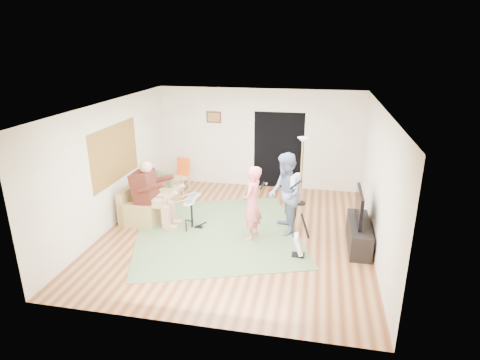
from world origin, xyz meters
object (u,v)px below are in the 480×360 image
tv_cabinet (359,234)px  singer (252,203)px  television (359,206)px  guitar_spare (299,244)px  guitarist (285,194)px  drum_kit (192,214)px  dining_chair (181,180)px  sofa (149,201)px  torchiere_lamp (302,159)px

tv_cabinet → singer: bearing=-177.8°
singer → television: (2.09, 0.08, 0.07)m
guitar_spare → tv_cabinet: size_ratio=0.63×
guitarist → television: bearing=62.0°
tv_cabinet → television: television is taller
drum_kit → dining_chair: (-0.96, 2.07, 0.01)m
tv_cabinet → television: 0.60m
guitarist → tv_cabinet: size_ratio=1.24×
guitarist → dining_chair: (-2.95, 1.88, -0.54)m
singer → television: bearing=102.1°
guitar_spare → guitarist: bearing=110.9°
sofa → guitarist: (3.27, -0.46, 0.61)m
drum_kit → singer: 1.45m
sofa → tv_cabinet: size_ratio=1.36×
drum_kit → tv_cabinet: size_ratio=0.52×
guitarist → sofa: bearing=-113.4°
drum_kit → television: size_ratio=0.71×
drum_kit → torchiere_lamp: torchiere_lamp is taller
torchiere_lamp → tv_cabinet: bearing=-57.2°
television → tv_cabinet: bearing=0.0°
drum_kit → tv_cabinet: (3.50, -0.13, -0.07)m
guitar_spare → dining_chair: dining_chair is taller
guitar_spare → torchiere_lamp: torchiere_lamp is taller
dining_chair → television: (4.41, -2.21, 0.52)m
singer → television: 2.09m
guitarist → dining_chair: bearing=-137.9°
torchiere_lamp → television: size_ratio=1.67×
guitar_spare → dining_chair: 4.38m
drum_kit → television: (3.45, -0.13, 0.53)m
dining_chair → television: television is taller
sofa → tv_cabinet: bearing=-9.3°
sofa → guitarist: bearing=-7.9°
singer → dining_chair: (-2.32, 2.29, -0.45)m
sofa → singer: size_ratio=1.23×
tv_cabinet → guitarist: bearing=167.8°
guitar_spare → dining_chair: (-3.32, 2.86, 0.07)m
torchiere_lamp → television: bearing=-58.2°
drum_kit → guitar_spare: size_ratio=0.82×
tv_cabinet → television: bearing=180.0°
sofa → dining_chair: size_ratio=2.09×
drum_kit → guitar_spare: (2.36, -0.79, -0.06)m
guitarist → singer: bearing=-72.5°
guitarist → dining_chair: guitarist is taller
singer → tv_cabinet: bearing=102.0°
singer → tv_cabinet: (2.14, 0.08, -0.53)m
guitar_spare → torchiere_lamp: (-0.13, 2.63, 0.91)m
guitar_spare → sofa: bearing=158.5°
singer → guitarist: bearing=132.8°
sofa → drum_kit: (1.29, -0.65, 0.06)m
torchiere_lamp → singer: bearing=-113.0°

